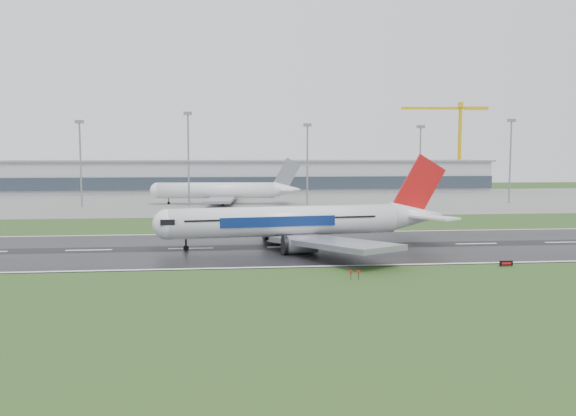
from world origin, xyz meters
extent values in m
plane|color=#244318|center=(0.00, 0.00, 0.00)|extent=(520.00, 520.00, 0.00)
cube|color=black|center=(0.00, 0.00, 0.05)|extent=(400.00, 45.00, 0.10)
cube|color=slate|center=(0.00, 125.00, 0.04)|extent=(400.00, 130.00, 0.08)
cube|color=#9698A0|center=(0.00, 185.00, 7.50)|extent=(240.00, 36.00, 15.00)
cylinder|color=gray|center=(-63.97, 100.00, 14.90)|extent=(0.64, 0.64, 29.81)
cylinder|color=gray|center=(-25.92, 100.00, 16.50)|extent=(0.64, 0.64, 33.00)
cylinder|color=gray|center=(17.66, 100.00, 14.54)|extent=(0.64, 0.64, 29.07)
cylinder|color=gray|center=(60.75, 100.00, 14.33)|extent=(0.64, 0.64, 28.66)
cylinder|color=gray|center=(96.50, 100.00, 15.59)|extent=(0.64, 0.64, 31.18)
camera|label=1|loc=(-13.25, -121.50, 19.20)|focal=37.54mm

